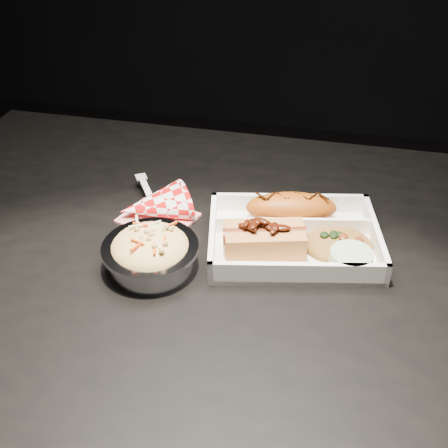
{
  "coord_description": "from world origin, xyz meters",
  "views": [
    {
      "loc": [
        0.12,
        -0.63,
        1.27
      ],
      "look_at": [
        -0.02,
        -0.0,
        0.81
      ],
      "focal_mm": 45.0,
      "sensor_mm": 36.0,
      "label": 1
    }
  ],
  "objects_px": {
    "hotdog": "(264,239)",
    "napkin_fork": "(154,206)",
    "food_tray": "(293,240)",
    "foil_coleslaw_cup": "(150,251)",
    "dining_table": "(239,302)",
    "fried_pastry": "(291,208)"
  },
  "relations": [
    {
      "from": "food_tray",
      "to": "fried_pastry",
      "type": "relative_size",
      "value": 1.98
    },
    {
      "from": "food_tray",
      "to": "hotdog",
      "type": "relative_size",
      "value": 2.23
    },
    {
      "from": "dining_table",
      "to": "hotdog",
      "type": "bearing_deg",
      "value": 15.62
    },
    {
      "from": "food_tray",
      "to": "fried_pastry",
      "type": "xyz_separation_m",
      "value": [
        -0.01,
        0.05,
        0.02
      ]
    },
    {
      "from": "fried_pastry",
      "to": "hotdog",
      "type": "height_order",
      "value": "hotdog"
    },
    {
      "from": "food_tray",
      "to": "hotdog",
      "type": "height_order",
      "value": "hotdog"
    },
    {
      "from": "dining_table",
      "to": "food_tray",
      "type": "bearing_deg",
      "value": 31.63
    },
    {
      "from": "dining_table",
      "to": "napkin_fork",
      "type": "distance_m",
      "value": 0.21
    },
    {
      "from": "foil_coleslaw_cup",
      "to": "food_tray",
      "type": "bearing_deg",
      "value": 26.36
    },
    {
      "from": "fried_pastry",
      "to": "napkin_fork",
      "type": "distance_m",
      "value": 0.22
    },
    {
      "from": "hotdog",
      "to": "napkin_fork",
      "type": "height_order",
      "value": "napkin_fork"
    },
    {
      "from": "dining_table",
      "to": "food_tray",
      "type": "distance_m",
      "value": 0.13
    },
    {
      "from": "fried_pastry",
      "to": "foil_coleslaw_cup",
      "type": "bearing_deg",
      "value": -140.47
    },
    {
      "from": "hotdog",
      "to": "fried_pastry",
      "type": "bearing_deg",
      "value": 57.6
    },
    {
      "from": "hotdog",
      "to": "foil_coleslaw_cup",
      "type": "relative_size",
      "value": 0.92
    },
    {
      "from": "hotdog",
      "to": "napkin_fork",
      "type": "xyz_separation_m",
      "value": [
        -0.19,
        0.07,
        -0.02
      ]
    },
    {
      "from": "food_tray",
      "to": "foil_coleslaw_cup",
      "type": "xyz_separation_m",
      "value": [
        -0.19,
        -0.09,
        0.02
      ]
    },
    {
      "from": "fried_pastry",
      "to": "napkin_fork",
      "type": "xyz_separation_m",
      "value": [
        -0.22,
        -0.02,
        -0.01
      ]
    },
    {
      "from": "dining_table",
      "to": "food_tray",
      "type": "xyz_separation_m",
      "value": [
        0.07,
        0.04,
        0.1
      ]
    },
    {
      "from": "food_tray",
      "to": "foil_coleslaw_cup",
      "type": "bearing_deg",
      "value": -165.07
    },
    {
      "from": "food_tray",
      "to": "hotdog",
      "type": "xyz_separation_m",
      "value": [
        -0.04,
        -0.04,
        0.02
      ]
    },
    {
      "from": "foil_coleslaw_cup",
      "to": "napkin_fork",
      "type": "distance_m",
      "value": 0.13
    }
  ]
}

